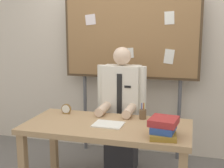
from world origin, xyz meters
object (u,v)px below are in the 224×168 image
(desk, at_px, (107,134))
(desk_clock, at_px, (66,109))
(person, at_px, (122,115))
(bulletin_board, at_px, (130,37))
(book_stack, at_px, (163,127))
(pen_holder, at_px, (143,114))
(open_notebook, at_px, (108,124))

(desk, distance_m, desk_clock, 0.58)
(desk, relative_size, person, 1.09)
(bulletin_board, xyz_separation_m, book_stack, (0.54, -1.19, -0.70))
(bulletin_board, height_order, pen_holder, bulletin_board)
(desk_clock, bearing_deg, desk, -23.77)
(desk, relative_size, pen_holder, 9.64)
(desk_clock, bearing_deg, pen_holder, 2.28)
(desk, bearing_deg, bulletin_board, 89.99)
(open_notebook, bearing_deg, book_stack, -16.70)
(pen_holder, bearing_deg, book_stack, -60.53)
(pen_holder, bearing_deg, desk_clock, -177.72)
(desk_clock, xyz_separation_m, pen_holder, (0.80, 0.03, 0.00))
(desk_clock, height_order, pen_holder, pen_holder)
(open_notebook, bearing_deg, desk_clock, 155.19)
(open_notebook, bearing_deg, bulletin_board, 91.04)
(person, bearing_deg, open_notebook, -88.18)
(person, xyz_separation_m, bulletin_board, (0.00, 0.44, 0.85))
(person, bearing_deg, desk_clock, -145.24)
(bulletin_board, relative_size, pen_holder, 12.84)
(desk, height_order, pen_holder, pen_holder)
(book_stack, height_order, open_notebook, book_stack)
(person, bearing_deg, bulletin_board, 89.97)
(desk_clock, bearing_deg, open_notebook, -24.81)
(bulletin_board, height_order, open_notebook, bulletin_board)
(desk, height_order, open_notebook, open_notebook)
(person, relative_size, book_stack, 4.51)
(desk, bearing_deg, person, 90.00)
(desk, distance_m, pen_holder, 0.42)
(person, distance_m, open_notebook, 0.60)
(desk, xyz_separation_m, book_stack, (0.54, -0.18, 0.17))
(desk_clock, bearing_deg, bulletin_board, 57.17)
(desk, xyz_separation_m, desk_clock, (-0.51, 0.22, 0.14))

